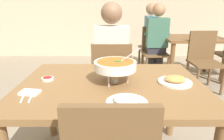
{
  "coord_description": "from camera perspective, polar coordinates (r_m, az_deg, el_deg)",
  "views": [
    {
      "loc": [
        0.01,
        -1.34,
        1.28
      ],
      "look_at": [
        0.0,
        0.15,
        0.79
      ],
      "focal_mm": 31.99,
      "sensor_mm": 36.0,
      "label": 1
    }
  ],
  "objects": [
    {
      "name": "patron_bg_middle",
      "position": [
        3.65,
        12.8,
        9.29
      ],
      "size": [
        0.4,
        0.45,
        1.31
      ],
      "color": "#2D2D38",
      "rests_on": "ground_plane"
    },
    {
      "name": "chair_diner_main",
      "position": [
        2.25,
        0.05,
        -1.86
      ],
      "size": [
        0.44,
        0.44,
        0.9
      ],
      "color": "brown",
      "rests_on": "ground_plane"
    },
    {
      "name": "sauce_dish",
      "position": [
        1.57,
        -17.75,
        -2.34
      ],
      "size": [
        0.09,
        0.09,
        0.02
      ],
      "color": "white",
      "rests_on": "dining_table_main"
    },
    {
      "name": "diner_main",
      "position": [
        2.21,
        0.06,
        4.19
      ],
      "size": [
        0.4,
        0.45,
        1.31
      ],
      "color": "#2D2D38",
      "rests_on": "ground_plane"
    },
    {
      "name": "dining_table_main",
      "position": [
        1.48,
        -0.02,
        -7.26
      ],
      "size": [
        1.32,
        0.97,
        0.74
      ],
      "color": "brown",
      "rests_on": "ground_plane"
    },
    {
      "name": "appetizer_plate",
      "position": [
        1.51,
        17.7,
        -2.83
      ],
      "size": [
        0.24,
        0.24,
        0.06
      ],
      "color": "white",
      "rests_on": "dining_table_main"
    },
    {
      "name": "chair_bg_corner",
      "position": [
        3.39,
        24.9,
        3.33
      ],
      "size": [
        0.46,
        0.46,
        0.9
      ],
      "color": "brown",
      "rests_on": "ground_plane"
    },
    {
      "name": "dining_table_far",
      "position": [
        3.82,
        22.17,
        6.72
      ],
      "size": [
        1.0,
        0.8,
        0.74
      ],
      "color": "brown",
      "rests_on": "ground_plane"
    },
    {
      "name": "patron_bg_left",
      "position": [
        4.15,
        11.59,
        10.39
      ],
      "size": [
        0.45,
        0.4,
        1.31
      ],
      "color": "#2D2D38",
      "rests_on": "ground_plane"
    },
    {
      "name": "chair_bg_middle",
      "position": [
        3.77,
        12.13,
        5.96
      ],
      "size": [
        0.46,
        0.46,
        0.9
      ],
      "color": "brown",
      "rests_on": "ground_plane"
    },
    {
      "name": "curry_bowl",
      "position": [
        1.41,
        1.08,
        1.24
      ],
      "size": [
        0.33,
        0.3,
        0.26
      ],
      "color": "silver",
      "rests_on": "dining_table_main"
    },
    {
      "name": "chair_bg_left",
      "position": [
        4.21,
        12.44,
        7.18
      ],
      "size": [
        0.46,
        0.46,
        0.9
      ],
      "color": "brown",
      "rests_on": "ground_plane"
    },
    {
      "name": "rice_plate",
      "position": [
        1.14,
        4.44,
        -8.88
      ],
      "size": [
        0.24,
        0.24,
        0.06
      ],
      "color": "white",
      "rests_on": "dining_table_main"
    },
    {
      "name": "napkin_folded",
      "position": [
        1.38,
        -22.28,
        -5.91
      ],
      "size": [
        0.13,
        0.1,
        0.02
      ],
      "primitive_type": "cube",
      "rotation": [
        0.0,
        0.0,
        -0.17
      ],
      "color": "white",
      "rests_on": "dining_table_main"
    },
    {
      "name": "spoon_utensil",
      "position": [
        1.33,
        -21.84,
        -6.98
      ],
      "size": [
        0.04,
        0.17,
        0.01
      ],
      "primitive_type": "cube",
      "rotation": [
        0.0,
        0.0,
        0.18
      ],
      "color": "silver",
      "rests_on": "dining_table_main"
    },
    {
      "name": "fork_utensil",
      "position": [
        1.35,
        -23.82,
        -6.88
      ],
      "size": [
        0.05,
        0.17,
        0.01
      ],
      "primitive_type": "cube",
      "rotation": [
        0.0,
        0.0,
        0.23
      ],
      "color": "silver",
      "rests_on": "dining_table_main"
    }
  ]
}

